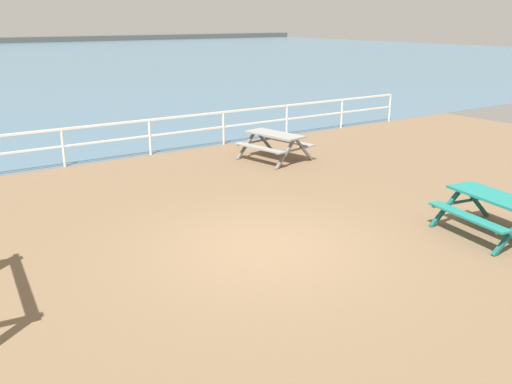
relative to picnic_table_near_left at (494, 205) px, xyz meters
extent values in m
cube|color=brown|center=(-3.94, 1.89, -0.68)|extent=(30.00, 24.00, 0.20)
cube|color=white|center=(-3.94, 9.64, 0.47)|extent=(23.00, 0.06, 0.06)
cube|color=white|center=(-3.94, 9.64, -0.01)|extent=(23.00, 0.05, 0.05)
cylinder|color=white|center=(-5.21, 9.64, -0.06)|extent=(0.07, 0.07, 1.05)
cylinder|color=white|center=(-2.66, 9.64, -0.06)|extent=(0.07, 0.07, 1.05)
cylinder|color=white|center=(-0.10, 9.64, -0.06)|extent=(0.07, 0.07, 1.05)
cylinder|color=white|center=(2.45, 9.64, -0.06)|extent=(0.07, 0.07, 1.05)
cylinder|color=white|center=(5.01, 9.64, -0.06)|extent=(0.07, 0.07, 1.05)
cylinder|color=white|center=(7.56, 9.64, -0.06)|extent=(0.07, 0.07, 1.05)
cube|color=#1E7A70|center=(0.00, 0.00, 0.17)|extent=(0.98, 1.89, 0.05)
cube|color=#1E7A70|center=(-0.61, 0.10, -0.13)|extent=(0.55, 1.82, 0.04)
cube|color=#165B54|center=(-0.24, 0.83, -0.21)|extent=(0.79, 0.21, 0.79)
cube|color=#165B54|center=(0.50, 0.71, -0.21)|extent=(0.79, 0.21, 0.79)
cube|color=#165B54|center=(0.13, 0.77, -0.16)|extent=(1.49, 0.30, 0.04)
cube|color=#165B54|center=(-0.50, -0.71, -0.21)|extent=(0.79, 0.21, 0.79)
cube|color=gray|center=(0.05, 7.05, 0.17)|extent=(1.01, 1.90, 0.05)
cube|color=gray|center=(-0.56, 6.94, -0.13)|extent=(0.58, 1.82, 0.04)
cube|color=gray|center=(0.66, 7.16, -0.13)|extent=(0.58, 1.82, 0.04)
cube|color=slate|center=(-0.45, 7.75, -0.21)|extent=(0.79, 0.22, 0.79)
cube|color=slate|center=(0.28, 7.88, -0.21)|extent=(0.79, 0.22, 0.79)
cube|color=slate|center=(-0.08, 7.82, -0.16)|extent=(1.49, 0.33, 0.04)
cube|color=slate|center=(-0.18, 6.22, -0.21)|extent=(0.79, 0.22, 0.79)
cube|color=slate|center=(0.56, 6.35, -0.21)|extent=(0.79, 0.22, 0.79)
cube|color=slate|center=(0.19, 6.28, -0.16)|extent=(1.49, 0.33, 0.04)
camera|label=1|loc=(-9.27, -5.74, 3.35)|focal=39.40mm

